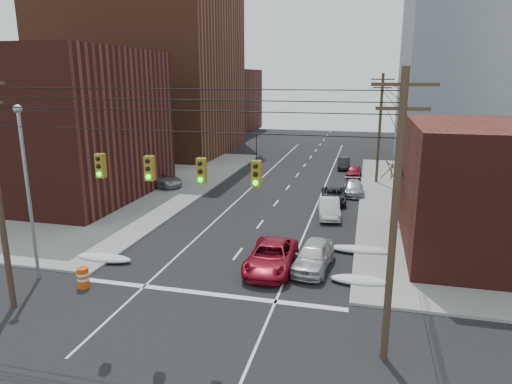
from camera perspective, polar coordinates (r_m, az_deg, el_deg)
The scene contains 27 objects.
ground at distance 18.62m, azimuth -13.31°, elevation -21.09°, with size 160.00×160.00×0.00m, color black.
sidewalk_nw at distance 54.08m, azimuth -26.08°, elevation 1.49°, with size 40.00×40.00×0.15m, color gray.
building_brick_tall at distance 69.07m, azimuth -13.90°, elevation 17.45°, with size 24.00×20.00×30.00m, color brown.
building_brick_near at distance 46.18m, azimuth -26.06°, elevation 7.65°, with size 20.00×16.00×13.00m, color #491A15.
building_brick_far at distance 93.64m, azimuth -7.23°, elevation 11.27°, with size 22.00×18.00×12.00m, color #491A15.
building_office at distance 59.21m, azimuth 29.07°, elevation 14.30°, with size 22.00×20.00×25.00m, color gray.
building_glass at distance 84.99m, azimuth 25.80°, elevation 13.10°, with size 20.00×18.00×22.00m, color gray.
utility_pole_right at distance 17.10m, azimuth 16.92°, elevation -2.95°, with size 2.20×0.28×11.00m.
utility_pole_far at distance 47.62m, azimuth 15.21°, elevation 7.87°, with size 2.20×0.28×11.00m.
traffic_signals at distance 18.23m, azimuth -10.12°, elevation 2.98°, with size 17.00×0.42×2.02m.
street_light at distance 26.21m, azimuth -26.75°, elevation 1.44°, with size 0.44×0.44×9.32m.
bare_tree at distance 34.45m, azimuth 17.02°, elevation -0.40°, with size 2.09×2.20×4.93m.
snow_nw at distance 28.78m, azimuth -18.48°, elevation -7.82°, with size 3.50×1.08×0.42m, color silver.
snow_ne at distance 25.13m, azimuth 12.76°, elevation -10.70°, with size 3.00×1.08×0.42m, color silver.
snow_east_far at distance 29.28m, azimuth 12.99°, elevation -7.04°, with size 4.00×1.08×0.42m, color silver.
red_pickup at distance 26.08m, azimuth 1.92°, elevation -8.07°, with size 2.52×5.48×1.52m, color maroon.
parked_car_a at distance 26.28m, azimuth 7.18°, elevation -7.95°, with size 1.85×4.60×1.57m, color silver.
parked_car_b at distance 35.92m, azimuth 9.13°, elevation -2.00°, with size 1.53×4.40×1.45m, color silver.
parked_car_c at distance 40.15m, azimuth 9.66°, elevation -0.44°, with size 2.08×4.50×1.25m, color black.
parked_car_d at distance 43.20m, azimuth 12.11°, elevation 0.51°, with size 1.79×4.40×1.28m, color #9F9FA3.
parked_car_e at distance 50.80m, azimuth 12.15°, elevation 2.54°, with size 1.50×3.72×1.27m, color maroon.
parked_car_f at distance 55.27m, azimuth 10.92°, elevation 3.56°, with size 1.40×4.00×1.32m, color black.
lot_car_a at distance 42.51m, azimuth -17.45°, elevation 0.20°, with size 1.43×4.09×1.35m, color silver.
lot_car_b at distance 45.66m, azimuth -12.00°, elevation 1.50°, with size 2.28×4.95×1.38m, color #A4A3A8.
lot_car_c at distance 47.13m, azimuth -19.06°, elevation 1.33°, with size 1.72×4.24×1.23m, color black.
lot_car_d at distance 47.71m, azimuth -16.00°, elevation 1.82°, with size 1.65×4.11×1.40m, color #B3B2B7.
construction_barrel at distance 25.63m, azimuth -20.79°, elevation -9.95°, with size 0.75×0.75×1.08m.
Camera 1 is at (7.41, -13.36, 10.65)m, focal length 32.00 mm.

